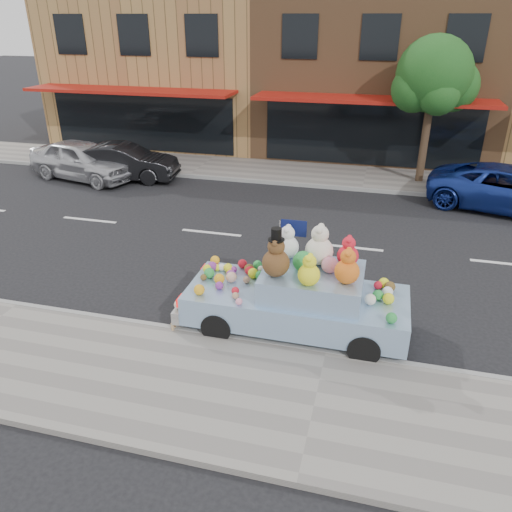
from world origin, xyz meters
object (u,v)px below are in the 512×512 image
(street_tree, at_px, (434,81))
(car_dark, at_px, (123,162))
(car_silver, at_px, (83,160))
(car_blue, at_px, (511,189))
(art_car, at_px, (298,294))

(street_tree, bearing_deg, car_dark, -167.76)
(car_silver, relative_size, car_dark, 1.06)
(car_blue, height_order, car_dark, car_blue)
(car_blue, bearing_deg, car_silver, 107.16)
(street_tree, xyz_separation_m, car_dark, (-11.02, -2.39, -3.01))
(street_tree, xyz_separation_m, car_blue, (2.67, -2.30, -2.99))
(street_tree, relative_size, art_car, 1.16)
(street_tree, relative_size, car_silver, 1.19)
(car_silver, bearing_deg, art_car, -116.12)
(art_car, bearing_deg, car_silver, 140.70)
(car_blue, xyz_separation_m, car_dark, (-13.69, -0.09, -0.02))
(car_dark, relative_size, art_car, 0.92)
(car_blue, distance_m, art_car, 10.05)
(car_silver, height_order, car_dark, car_silver)
(car_silver, distance_m, art_car, 12.71)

